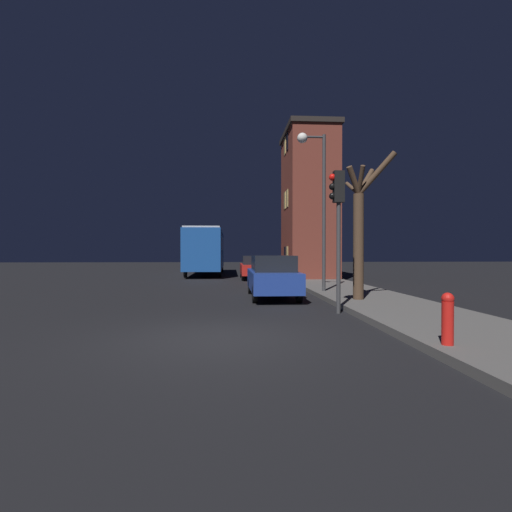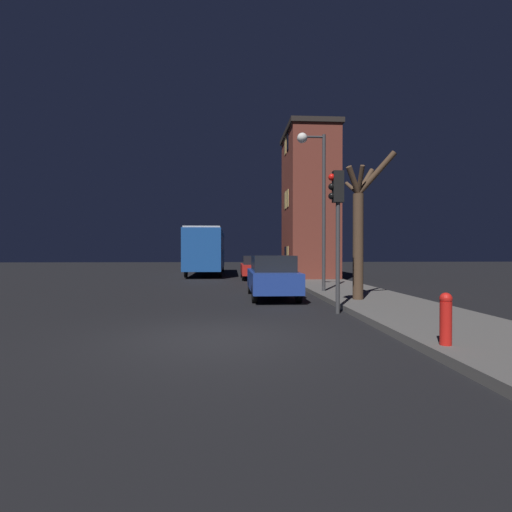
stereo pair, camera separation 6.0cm
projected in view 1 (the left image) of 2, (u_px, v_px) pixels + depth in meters
The scene contains 10 objects.
ground_plane at pixel (218, 337), 8.28m from camera, with size 120.00×120.00×0.00m, color black.
sidewalk at pixel (462, 330), 8.61m from camera, with size 3.21×60.00×0.17m.
brick_building at pixel (309, 203), 25.72m from camera, with size 3.15×5.40×9.43m.
streetlamp at pixel (316, 184), 16.30m from camera, with size 1.18×0.42×6.46m.
traffic_light at pixel (338, 211), 11.45m from camera, with size 0.43×0.24×4.10m.
bare_tree at pixel (360, 228), 13.46m from camera, with size 1.75×1.37×4.95m.
bus at pixel (206, 248), 31.03m from camera, with size 2.57×11.10×3.47m.
car_near_lane at pixel (272, 276), 15.35m from camera, with size 1.72×4.73×1.64m.
car_mid_lane at pixel (254, 267), 25.97m from camera, with size 1.74×4.64×1.52m.
fire_hydrant at pixel (448, 317), 6.88m from camera, with size 0.21×0.21×0.91m.
Camera 1 is at (0.26, -8.29, 1.78)m, focal length 28.00 mm.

